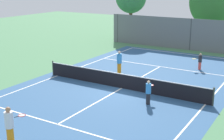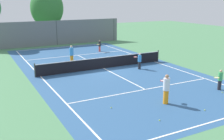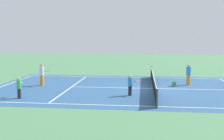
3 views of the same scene
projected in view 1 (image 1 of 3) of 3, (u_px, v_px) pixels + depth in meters
ground_plane at (122, 88)px, 20.92m from camera, size 80.00×80.00×0.00m
court_surface at (122, 88)px, 20.92m from camera, size 13.00×25.00×0.01m
tennis_net at (122, 81)px, 20.78m from camera, size 11.90×0.10×1.10m
perimeter_fence at (191, 35)px, 32.01m from camera, size 18.00×0.12×3.20m
tree_0 at (211, 1)px, 35.63m from camera, size 4.76×5.06×7.49m
player_0 at (119, 62)px, 24.02m from camera, size 0.37×0.37×1.75m
player_1 at (148, 92)px, 18.05m from camera, size 0.43×0.88×1.42m
player_3 at (200, 61)px, 25.16m from camera, size 0.74×0.77×1.33m
player_4 at (10, 126)px, 13.46m from camera, size 0.58×0.95×1.76m
ball_crate at (119, 76)px, 22.87m from camera, size 0.37×0.30×0.43m
tennis_ball_2 at (95, 79)px, 22.86m from camera, size 0.07×0.07×0.07m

